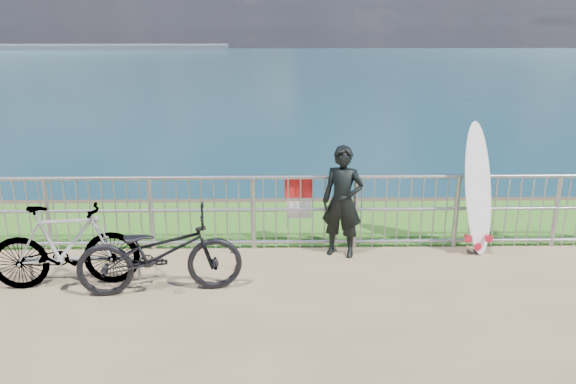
{
  "coord_description": "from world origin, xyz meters",
  "views": [
    {
      "loc": [
        -0.15,
        -6.2,
        3.26
      ],
      "look_at": [
        0.0,
        1.2,
        1.0
      ],
      "focal_mm": 35.0,
      "sensor_mm": 36.0,
      "label": 1
    }
  ],
  "objects_px": {
    "bicycle_far": "(65,246)",
    "surfer": "(343,202)",
    "surfboard": "(478,194)",
    "bicycle_near": "(160,252)"
  },
  "relations": [
    {
      "from": "bicycle_far",
      "to": "surfer",
      "type": "bearing_deg",
      "value": -83.02
    },
    {
      "from": "surfboard",
      "to": "bicycle_far",
      "type": "relative_size",
      "value": 1.06
    },
    {
      "from": "surfboard",
      "to": "bicycle_far",
      "type": "xyz_separation_m",
      "value": [
        -5.56,
        -1.03,
        -0.34
      ]
    },
    {
      "from": "surfer",
      "to": "bicycle_far",
      "type": "xyz_separation_m",
      "value": [
        -3.6,
        -0.94,
        -0.26
      ]
    },
    {
      "from": "surfer",
      "to": "surfboard",
      "type": "xyz_separation_m",
      "value": [
        1.96,
        0.09,
        0.08
      ]
    },
    {
      "from": "bicycle_far",
      "to": "surfboard",
      "type": "bearing_deg",
      "value": -87.18
    },
    {
      "from": "surfer",
      "to": "surfboard",
      "type": "bearing_deg",
      "value": 21.89
    },
    {
      "from": "surfer",
      "to": "surfboard",
      "type": "distance_m",
      "value": 1.96
    },
    {
      "from": "surfboard",
      "to": "bicycle_far",
      "type": "height_order",
      "value": "surfboard"
    },
    {
      "from": "surfboard",
      "to": "bicycle_near",
      "type": "distance_m",
      "value": 4.52
    }
  ]
}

